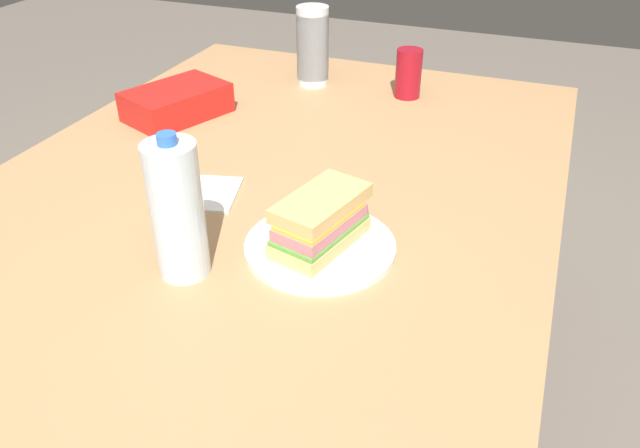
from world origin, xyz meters
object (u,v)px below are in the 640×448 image
Objects in this scene: paper_plate at (320,246)px; chip_bag at (177,102)px; soda_can_red at (408,73)px; dining_table at (227,263)px; plastic_cup_stack at (313,46)px; water_bottle_tall at (178,211)px; sandwich at (320,221)px.

chip_bag is (0.40, 0.52, 0.03)m from paper_plate.
soda_can_red is 0.53× the size of chip_bag.
dining_table is 0.76m from plastic_cup_stack.
chip_bag is at bearing 145.75° from plastic_cup_stack.
sandwich is at bearing -52.46° from water_bottle_tall.
sandwich is at bearing -176.93° from soda_can_red.
chip_bag is 0.98× the size of water_bottle_tall.
chip_bag is at bearing 52.84° from sandwich.
dining_table is 9.47× the size of sandwich.
plastic_cup_stack is (0.73, 0.12, 0.17)m from dining_table.
water_bottle_tall is 1.16× the size of plastic_cup_stack.
dining_table is at bearing 93.15° from sandwich.
paper_plate is 1.06× the size of water_bottle_tall.
paper_plate is at bearing 74.57° from chip_bag.
plastic_cup_stack is at bearing 90.03° from soda_can_red.
dining_table is 15.54× the size of soda_can_red.
chip_bag is (0.39, 0.52, -0.02)m from sandwich.
soda_can_red is 0.58m from chip_bag.
dining_table is at bearing 62.35° from chip_bag.
dining_table is at bearing -170.40° from plastic_cup_stack.
water_bottle_tall is at bearing 126.56° from paper_plate.
paper_plate is 0.79m from plastic_cup_stack.
water_bottle_tall reaches higher than dining_table.
soda_can_red is 0.26m from plastic_cup_stack.
sandwich reaches higher than dining_table.
soda_can_red is at bearing 3.12° from paper_plate.
plastic_cup_stack is at bearing 167.72° from chip_bag.
water_bottle_tall is at bearing 127.54° from sandwich.
soda_can_red reaches higher than paper_plate.
plastic_cup_stack reaches higher than soda_can_red.
chip_bag is at bearing 123.92° from soda_can_red.
dining_table is at bearing 91.81° from paper_plate.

